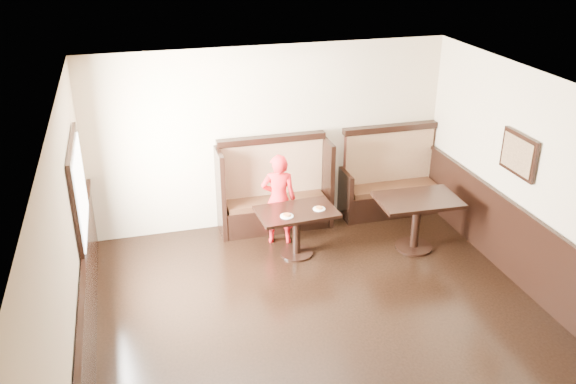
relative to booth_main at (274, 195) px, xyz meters
name	(u,v)px	position (x,y,z in m)	size (l,w,h in m)	color
ground	(347,358)	(0.00, -3.30, -0.53)	(7.00, 7.00, 0.00)	black
room_shell	(315,298)	(-0.30, -3.01, 0.14)	(7.00, 7.00, 7.00)	#C5B68F
booth_main	(274,195)	(0.00, 0.00, 0.00)	(1.75, 0.72, 1.45)	black
booth_neighbor	(390,184)	(1.95, 0.00, -0.05)	(1.65, 0.72, 1.45)	black
table_main	(297,221)	(0.09, -0.96, 0.01)	(1.15, 0.76, 0.70)	black
table_neighbor	(417,211)	(1.81, -1.25, 0.08)	(1.19, 0.81, 0.81)	black
child	(279,199)	(-0.06, -0.53, 0.17)	(0.51, 0.34, 1.40)	red
pizza_plate_left	(287,216)	(-0.10, -1.10, 0.19)	(0.19, 0.19, 0.03)	white
pizza_plate_right	(319,208)	(0.40, -1.00, 0.19)	(0.18, 0.18, 0.03)	white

